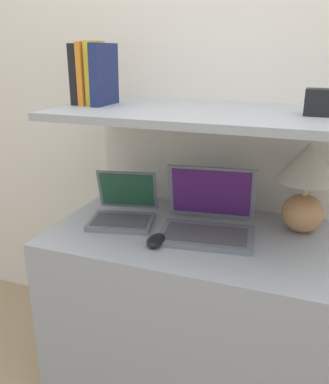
{
  "coord_description": "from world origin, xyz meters",
  "views": [
    {
      "loc": [
        0.41,
        -1.06,
        1.38
      ],
      "look_at": [
        -0.11,
        0.32,
        0.86
      ],
      "focal_mm": 38.0,
      "sensor_mm": 36.0,
      "label": 1
    }
  ],
  "objects_px": {
    "router_box": "(189,197)",
    "book_orange": "(89,74)",
    "laptop_small": "(123,211)",
    "shelf_gadget": "(319,102)",
    "laptop_large": "(208,220)",
    "computer_mouse": "(156,240)",
    "table_lamp": "(307,178)",
    "book_black": "(82,74)",
    "book_navy": "(104,75)",
    "book_yellow": "(95,73)"
  },
  "relations": [
    {
      "from": "book_black",
      "to": "table_lamp",
      "type": "bearing_deg",
      "value": 5.92
    },
    {
      "from": "router_box",
      "to": "book_orange",
      "type": "distance_m",
      "value": 0.66
    },
    {
      "from": "laptop_small",
      "to": "computer_mouse",
      "type": "bearing_deg",
      "value": -37.55
    },
    {
      "from": "book_yellow",
      "to": "computer_mouse",
      "type": "bearing_deg",
      "value": -32.97
    },
    {
      "from": "router_box",
      "to": "laptop_large",
      "type": "bearing_deg",
      "value": -56.12
    },
    {
      "from": "computer_mouse",
      "to": "book_black",
      "type": "distance_m",
      "value": 0.72
    },
    {
      "from": "book_yellow",
      "to": "book_navy",
      "type": "bearing_deg",
      "value": 0.0
    },
    {
      "from": "shelf_gadget",
      "to": "computer_mouse",
      "type": "bearing_deg",
      "value": -155.87
    },
    {
      "from": "computer_mouse",
      "to": "book_black",
      "type": "bearing_deg",
      "value": 151.29
    },
    {
      "from": "laptop_large",
      "to": "laptop_small",
      "type": "distance_m",
      "value": 0.36
    },
    {
      "from": "book_orange",
      "to": "shelf_gadget",
      "type": "relative_size",
      "value": 2.66
    },
    {
      "from": "book_navy",
      "to": "shelf_gadget",
      "type": "distance_m",
      "value": 0.8
    },
    {
      "from": "computer_mouse",
      "to": "book_orange",
      "type": "xyz_separation_m",
      "value": [
        -0.37,
        0.22,
        0.56
      ]
    },
    {
      "from": "table_lamp",
      "to": "computer_mouse",
      "type": "bearing_deg",
      "value": -147.05
    },
    {
      "from": "computer_mouse",
      "to": "router_box",
      "type": "relative_size",
      "value": 0.77
    },
    {
      "from": "table_lamp",
      "to": "shelf_gadget",
      "type": "bearing_deg",
      "value": -83.52
    },
    {
      "from": "laptop_large",
      "to": "computer_mouse",
      "type": "relative_size",
      "value": 3.6
    },
    {
      "from": "laptop_large",
      "to": "computer_mouse",
      "type": "xyz_separation_m",
      "value": [
        -0.15,
        -0.17,
        -0.03
      ]
    },
    {
      "from": "router_box",
      "to": "book_orange",
      "type": "xyz_separation_m",
      "value": [
        -0.38,
        -0.16,
        0.52
      ]
    },
    {
      "from": "computer_mouse",
      "to": "router_box",
      "type": "height_order",
      "value": "router_box"
    },
    {
      "from": "table_lamp",
      "to": "computer_mouse",
      "type": "height_order",
      "value": "table_lamp"
    },
    {
      "from": "laptop_small",
      "to": "book_navy",
      "type": "relative_size",
      "value": 1.29
    },
    {
      "from": "laptop_small",
      "to": "router_box",
      "type": "distance_m",
      "value": 0.3
    },
    {
      "from": "table_lamp",
      "to": "shelf_gadget",
      "type": "height_order",
      "value": "shelf_gadget"
    },
    {
      "from": "laptop_small",
      "to": "book_yellow",
      "type": "xyz_separation_m",
      "value": [
        -0.13,
        0.06,
        0.54
      ]
    },
    {
      "from": "router_box",
      "to": "book_navy",
      "type": "xyz_separation_m",
      "value": [
        -0.31,
        -0.16,
        0.52
      ]
    },
    {
      "from": "router_box",
      "to": "book_black",
      "type": "relative_size",
      "value": 0.6
    },
    {
      "from": "table_lamp",
      "to": "computer_mouse",
      "type": "distance_m",
      "value": 0.61
    },
    {
      "from": "laptop_small",
      "to": "shelf_gadget",
      "type": "xyz_separation_m",
      "value": [
        0.7,
        0.06,
        0.46
      ]
    },
    {
      "from": "table_lamp",
      "to": "router_box",
      "type": "distance_m",
      "value": 0.51
    },
    {
      "from": "computer_mouse",
      "to": "book_navy",
      "type": "height_order",
      "value": "book_navy"
    },
    {
      "from": "book_orange",
      "to": "laptop_large",
      "type": "bearing_deg",
      "value": -5.92
    },
    {
      "from": "book_yellow",
      "to": "shelf_gadget",
      "type": "height_order",
      "value": "book_yellow"
    },
    {
      "from": "computer_mouse",
      "to": "book_navy",
      "type": "xyz_separation_m",
      "value": [
        -0.3,
        0.22,
        0.56
      ]
    },
    {
      "from": "computer_mouse",
      "to": "shelf_gadget",
      "type": "relative_size",
      "value": 1.2
    },
    {
      "from": "laptop_large",
      "to": "book_black",
      "type": "height_order",
      "value": "book_black"
    },
    {
      "from": "laptop_small",
      "to": "book_orange",
      "type": "height_order",
      "value": "book_orange"
    },
    {
      "from": "router_box",
      "to": "book_orange",
      "type": "height_order",
      "value": "book_orange"
    },
    {
      "from": "laptop_small",
      "to": "shelf_gadget",
      "type": "relative_size",
      "value": 3.38
    },
    {
      "from": "table_lamp",
      "to": "book_black",
      "type": "distance_m",
      "value": 0.96
    },
    {
      "from": "computer_mouse",
      "to": "book_orange",
      "type": "height_order",
      "value": "book_orange"
    },
    {
      "from": "book_black",
      "to": "book_navy",
      "type": "height_order",
      "value": "book_navy"
    },
    {
      "from": "laptop_small",
      "to": "book_orange",
      "type": "bearing_deg",
      "value": 159.47
    },
    {
      "from": "laptop_large",
      "to": "computer_mouse",
      "type": "bearing_deg",
      "value": -131.12
    },
    {
      "from": "laptop_large",
      "to": "book_navy",
      "type": "bearing_deg",
      "value": 173.2
    },
    {
      "from": "book_orange",
      "to": "book_yellow",
      "type": "height_order",
      "value": "book_yellow"
    },
    {
      "from": "laptop_small",
      "to": "shelf_gadget",
      "type": "height_order",
      "value": "shelf_gadget"
    },
    {
      "from": "book_black",
      "to": "shelf_gadget",
      "type": "distance_m",
      "value": 0.9
    },
    {
      "from": "book_navy",
      "to": "laptop_large",
      "type": "bearing_deg",
      "value": -6.8
    },
    {
      "from": "book_orange",
      "to": "book_navy",
      "type": "distance_m",
      "value": 0.07
    }
  ]
}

